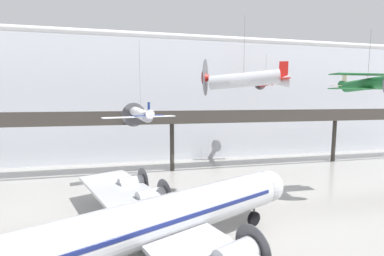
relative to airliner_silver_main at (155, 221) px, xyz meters
name	(u,v)px	position (x,y,z in m)	size (l,w,h in m)	color
hangar_back_wall	(166,101)	(4.41, 32.36, 7.85)	(140.00, 3.00, 22.34)	silver
mezzanine_walkway	(173,121)	(4.41, 22.74, 4.86)	(110.00, 3.20, 9.82)	#38332D
ceiling_truss_beam	(180,36)	(4.41, 15.30, 15.89)	(120.00, 0.60, 0.60)	silver
airliner_silver_main	(155,221)	(0.00, 0.00, 0.00)	(25.46, 29.91, 9.14)	#B7BABF
suspended_plane_white_twin	(141,114)	(-0.53, 16.48, 6.31)	(9.41, 7.87, 11.02)	silver
suspended_plane_silver_racer	(244,80)	(8.52, 5.27, 9.91)	(8.01, 9.20, 7.05)	silver
suspended_plane_red_highwing	(265,83)	(20.26, 23.37, 10.91)	(6.36, 5.18, 5.71)	red
suspended_plane_green_biplane	(367,84)	(23.36, 6.64, 9.87)	(9.03, 7.37, 7.57)	#1E6B33
info_sign_pedestal	(234,252)	(5.67, -0.20, -2.86)	(0.43, 0.69, 1.24)	#4C4C51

